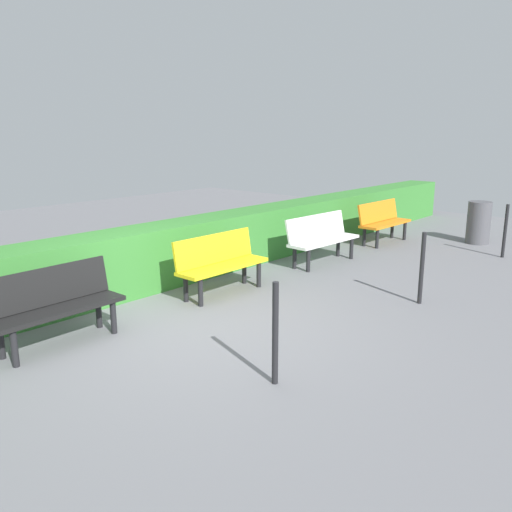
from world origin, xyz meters
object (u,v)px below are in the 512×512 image
(bench_orange, at_px, (383,220))
(bench_black, at_px, (55,303))
(bench_white, at_px, (321,236))
(bench_yellow, at_px, (220,261))
(trash_bin, at_px, (479,223))

(bench_orange, height_order, bench_black, same)
(bench_white, distance_m, bench_yellow, 2.46)
(bench_yellow, height_order, trash_bin, trash_bin)
(bench_orange, height_order, bench_white, same)
(bench_orange, relative_size, bench_yellow, 0.98)
(bench_black, bearing_deg, bench_orange, 178.13)
(bench_white, height_order, trash_bin, trash_bin)
(bench_white, xyz_separation_m, trash_bin, (-3.57, 1.51, -0.04))
(bench_yellow, height_order, bench_black, same)
(bench_orange, xyz_separation_m, trash_bin, (-1.26, 1.55, -0.04))
(bench_white, bearing_deg, bench_yellow, 0.75)
(bench_yellow, relative_size, trash_bin, 1.71)
(bench_yellow, xyz_separation_m, bench_black, (2.54, -0.03, -0.00))
(bench_orange, xyz_separation_m, bench_black, (7.31, -0.08, 0.00))
(trash_bin, bearing_deg, bench_black, -10.74)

